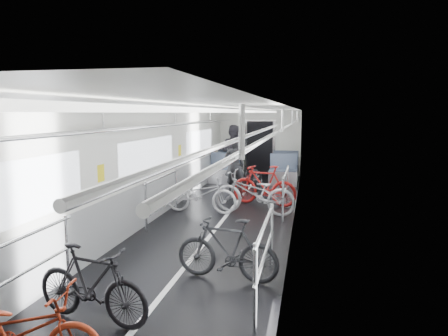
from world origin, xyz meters
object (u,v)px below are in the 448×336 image
at_px(bike_left_near, 20,331).
at_px(bike_right_far, 264,185).
at_px(bike_right_near, 227,249).
at_px(bike_left_far, 201,194).
at_px(person_standing, 234,165).
at_px(person_seated, 233,152).
at_px(bike_left_mid, 91,284).
at_px(bike_right_mid, 254,193).
at_px(bike_aisle, 252,178).

bearing_deg(bike_left_near, bike_right_far, -18.91).
bearing_deg(bike_right_near, bike_left_near, -24.32).
bearing_deg(bike_left_far, bike_right_far, -48.14).
xyz_separation_m(bike_left_far, person_standing, (0.33, 2.48, 0.35)).
bearing_deg(person_seated, bike_right_near, 119.52).
distance_m(bike_left_mid, person_standing, 7.49).
bearing_deg(person_seated, bike_left_mid, 111.07).
relative_size(bike_right_near, bike_right_mid, 0.77).
relative_size(bike_left_mid, bike_left_far, 0.85).
bearing_deg(bike_aisle, bike_right_far, -57.22).
height_order(bike_left_near, bike_right_mid, bike_right_mid).
bearing_deg(bike_left_near, person_standing, -10.20).
height_order(bike_left_mid, bike_left_far, bike_left_far).
height_order(bike_left_mid, person_seated, person_seated).
distance_m(bike_left_mid, bike_right_far, 6.19).
distance_m(bike_right_mid, person_seated, 5.05).
height_order(bike_left_far, bike_right_far, bike_right_far).
relative_size(bike_left_near, bike_right_far, 0.90).
bearing_deg(bike_aisle, bike_right_near, -73.10).
bearing_deg(bike_aisle, bike_right_mid, -68.60).
relative_size(bike_right_far, bike_aisle, 0.97).
distance_m(bike_left_far, person_seated, 4.97).
distance_m(bike_left_near, bike_right_mid, 6.17).
xyz_separation_m(bike_left_mid, person_standing, (0.21, 7.48, 0.36)).
distance_m(bike_right_mid, bike_aisle, 2.30).
relative_size(bike_right_near, bike_aisle, 0.85).
height_order(bike_left_far, bike_right_near, bike_left_far).
bearing_deg(person_standing, bike_right_mid, 97.32).
bearing_deg(bike_left_near, bike_left_mid, -17.36).
height_order(bike_right_far, bike_aisle, bike_right_far).
distance_m(bike_right_near, person_standing, 6.15).
height_order(bike_right_far, person_standing, person_standing).
distance_m(bike_right_far, bike_aisle, 1.40).
bearing_deg(person_standing, bike_left_near, 74.12).
relative_size(bike_right_far, person_standing, 1.06).
bearing_deg(bike_right_mid, bike_right_far, -178.31).
relative_size(bike_left_near, person_standing, 0.95).
bearing_deg(bike_right_far, bike_right_near, 14.35).
bearing_deg(person_standing, bike_right_far, 112.42).
height_order(bike_right_near, bike_aisle, bike_aisle).
bearing_deg(bike_right_mid, person_seated, -154.72).
bearing_deg(bike_right_near, person_standing, -164.24).
bearing_deg(person_standing, bike_right_near, 86.19).
height_order(bike_left_near, person_seated, person_seated).
bearing_deg(bike_right_near, person_seated, -163.67).
relative_size(bike_left_near, bike_left_far, 0.88).
xyz_separation_m(bike_right_near, bike_aisle, (-0.50, 5.95, 0.02)).
xyz_separation_m(bike_left_near, bike_aisle, (0.89, 8.31, 0.06)).
bearing_deg(bike_right_mid, bike_left_near, -2.65).
bearing_deg(bike_left_mid, person_standing, 8.39).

